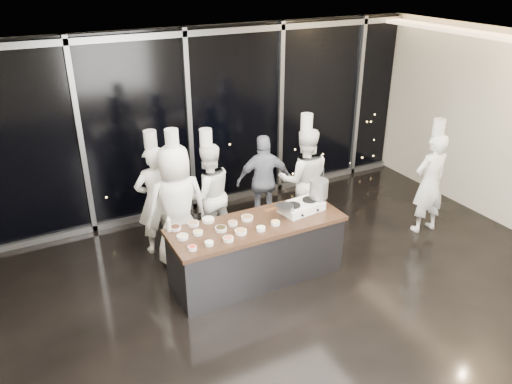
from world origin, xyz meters
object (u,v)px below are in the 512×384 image
Objects in this scene: frying_pan at (284,207)px; chef_center at (208,194)px; stove at (301,207)px; guest at (264,181)px; chef_far_left at (156,199)px; chef_left at (177,205)px; stock_pot at (319,189)px; chef_right at (304,179)px; chef_side at (430,182)px; demo_counter at (257,251)px.

chef_center reaches higher than frying_pan.
guest reaches higher than stove.
chef_center is at bearing 167.66° from chef_far_left.
chef_center is 1.07m from guest.
guest is at bearing -165.29° from chef_left.
stock_pot is at bearing 113.18° from guest.
chef_center is 1.60m from chef_right.
chef_far_left reaches higher than chef_center.
guest is (1.87, 0.00, -0.09)m from chef_far_left.
chef_side reaches higher than chef_center.
chef_right is (0.51, -0.43, 0.10)m from guest.
stock_pot is 1.01m from chef_right.
guest is at bearing 76.99° from stove.
chef_center is 0.95× the size of chef_right.
chef_center is at bearing 119.37° from stove.
chef_left reaches higher than frying_pan.
chef_side reaches higher than stove.
chef_center is (-0.60, 1.30, -0.22)m from frying_pan.
chef_right is (0.34, 0.91, -0.28)m from stock_pot.
chef_far_left is (-2.03, 1.34, -0.29)m from stock_pot.
stock_pot is 2.07m from chef_left.
chef_left reaches higher than chef_side.
chef_left is 1.04× the size of chef_right.
chef_right reaches higher than guest.
chef_right is 2.05m from chef_side.
chef_center reaches higher than guest.
chef_center is at bearing 135.18° from stock_pot.
chef_side is at bearing -9.25° from stove.
chef_far_left reaches higher than stock_pot.
chef_right reaches higher than stock_pot.
demo_counter is 1.18× the size of chef_left.
chef_far_left is at bearing -9.45° from chef_center.
chef_far_left is (-1.00, 1.40, 0.43)m from demo_counter.
stove is 2.21m from chef_far_left.
demo_counter is 1.74m from chef_right.
chef_left is at bearing 153.63° from stock_pot.
chef_left is (0.19, -0.43, 0.05)m from chef_far_left.
demo_counter is 5.38× the size of frying_pan.
stock_pot reaches higher than demo_counter.
chef_far_left is (-1.73, 1.36, -0.08)m from stove.
stove is at bearing 149.11° from chef_left.
demo_counter is at bearing 97.77° from chef_center.
demo_counter is 3.77× the size of stove.
stock_pot is 0.17× the size of guest.
stove is 0.34× the size of chef_side.
stove is 0.35m from frying_pan.
stock_pot is (0.30, 0.02, 0.21)m from stove.
frying_pan reaches higher than demo_counter.
chef_left is 4.10m from chef_side.
chef_left reaches higher than chef_center.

